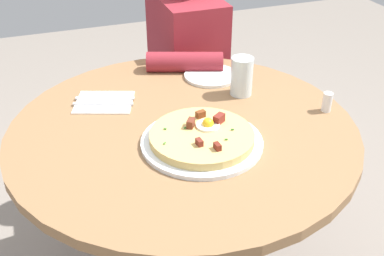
{
  "coord_description": "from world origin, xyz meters",
  "views": [
    {
      "loc": [
        1.07,
        -0.36,
        1.44
      ],
      "look_at": [
        0.05,
        0.01,
        0.77
      ],
      "focal_mm": 44.31,
      "sensor_mm": 36.0,
      "label": 1
    }
  ],
  "objects_px": {
    "person_seated": "(186,95)",
    "salt_shaker": "(327,102)",
    "breakfast_pizza": "(202,136)",
    "bread_plate": "(211,75)",
    "water_glass": "(242,76)",
    "fork": "(103,104)",
    "knife": "(105,98)",
    "pizza_plate": "(202,142)",
    "dining_table": "(183,176)"
  },
  "relations": [
    {
      "from": "person_seated",
      "to": "salt_shaker",
      "type": "distance_m",
      "value": 0.75
    },
    {
      "from": "person_seated",
      "to": "breakfast_pizza",
      "type": "distance_m",
      "value": 0.78
    },
    {
      "from": "bread_plate",
      "to": "water_glass",
      "type": "bearing_deg",
      "value": 16.29
    },
    {
      "from": "fork",
      "to": "water_glass",
      "type": "relative_size",
      "value": 1.49
    },
    {
      "from": "fork",
      "to": "knife",
      "type": "distance_m",
      "value": 0.04
    },
    {
      "from": "pizza_plate",
      "to": "water_glass",
      "type": "bearing_deg",
      "value": 135.93
    },
    {
      "from": "breakfast_pizza",
      "to": "fork",
      "type": "distance_m",
      "value": 0.36
    },
    {
      "from": "pizza_plate",
      "to": "bread_plate",
      "type": "bearing_deg",
      "value": 154.81
    },
    {
      "from": "person_seated",
      "to": "salt_shaker",
      "type": "xyz_separation_m",
      "value": [
        0.67,
        0.2,
        0.27
      ]
    },
    {
      "from": "breakfast_pizza",
      "to": "knife",
      "type": "height_order",
      "value": "breakfast_pizza"
    },
    {
      "from": "water_glass",
      "to": "pizza_plate",
      "type": "bearing_deg",
      "value": -44.07
    },
    {
      "from": "pizza_plate",
      "to": "knife",
      "type": "distance_m",
      "value": 0.38
    },
    {
      "from": "person_seated",
      "to": "fork",
      "type": "distance_m",
      "value": 0.63
    },
    {
      "from": "knife",
      "to": "water_glass",
      "type": "distance_m",
      "value": 0.42
    },
    {
      "from": "dining_table",
      "to": "pizza_plate",
      "type": "distance_m",
      "value": 0.21
    },
    {
      "from": "dining_table",
      "to": "bread_plate",
      "type": "bearing_deg",
      "value": 144.17
    },
    {
      "from": "fork",
      "to": "knife",
      "type": "relative_size",
      "value": 1.0
    },
    {
      "from": "person_seated",
      "to": "knife",
      "type": "bearing_deg",
      "value": -46.09
    },
    {
      "from": "pizza_plate",
      "to": "person_seated",
      "type": "bearing_deg",
      "value": 163.95
    },
    {
      "from": "pizza_plate",
      "to": "bread_plate",
      "type": "distance_m",
      "value": 0.41
    },
    {
      "from": "pizza_plate",
      "to": "knife",
      "type": "height_order",
      "value": "pizza_plate"
    },
    {
      "from": "fork",
      "to": "salt_shaker",
      "type": "xyz_separation_m",
      "value": [
        0.25,
        0.61,
        0.02
      ]
    },
    {
      "from": "breakfast_pizza",
      "to": "salt_shaker",
      "type": "relative_size",
      "value": 4.7
    },
    {
      "from": "person_seated",
      "to": "breakfast_pizza",
      "type": "xyz_separation_m",
      "value": [
        0.71,
        -0.2,
        0.27
      ]
    },
    {
      "from": "water_glass",
      "to": "fork",
      "type": "bearing_deg",
      "value": -99.49
    },
    {
      "from": "bread_plate",
      "to": "dining_table",
      "type": "bearing_deg",
      "value": -35.83
    },
    {
      "from": "knife",
      "to": "water_glass",
      "type": "bearing_deg",
      "value": 5.81
    },
    {
      "from": "breakfast_pizza",
      "to": "person_seated",
      "type": "bearing_deg",
      "value": 164.02
    },
    {
      "from": "bread_plate",
      "to": "water_glass",
      "type": "height_order",
      "value": "water_glass"
    },
    {
      "from": "pizza_plate",
      "to": "bread_plate",
      "type": "xyz_separation_m",
      "value": [
        -0.37,
        0.17,
        -0.0
      ]
    },
    {
      "from": "dining_table",
      "to": "person_seated",
      "type": "height_order",
      "value": "person_seated"
    },
    {
      "from": "salt_shaker",
      "to": "knife",
      "type": "bearing_deg",
      "value": -115.68
    },
    {
      "from": "salt_shaker",
      "to": "fork",
      "type": "bearing_deg",
      "value": -112.57
    },
    {
      "from": "dining_table",
      "to": "knife",
      "type": "distance_m",
      "value": 0.34
    },
    {
      "from": "bread_plate",
      "to": "knife",
      "type": "xyz_separation_m",
      "value": [
        0.04,
        -0.37,
        0.0
      ]
    },
    {
      "from": "dining_table",
      "to": "person_seated",
      "type": "bearing_deg",
      "value": 159.93
    },
    {
      "from": "person_seated",
      "to": "water_glass",
      "type": "height_order",
      "value": "person_seated"
    },
    {
      "from": "breakfast_pizza",
      "to": "bread_plate",
      "type": "distance_m",
      "value": 0.41
    },
    {
      "from": "person_seated",
      "to": "pizza_plate",
      "type": "xyz_separation_m",
      "value": [
        0.71,
        -0.2,
        0.25
      ]
    },
    {
      "from": "fork",
      "to": "knife",
      "type": "height_order",
      "value": "same"
    },
    {
      "from": "bread_plate",
      "to": "knife",
      "type": "relative_size",
      "value": 0.99
    },
    {
      "from": "person_seated",
      "to": "fork",
      "type": "relative_size",
      "value": 6.31
    },
    {
      "from": "dining_table",
      "to": "water_glass",
      "type": "relative_size",
      "value": 8.06
    },
    {
      "from": "breakfast_pizza",
      "to": "fork",
      "type": "height_order",
      "value": "breakfast_pizza"
    },
    {
      "from": "dining_table",
      "to": "fork",
      "type": "xyz_separation_m",
      "value": [
        -0.19,
        -0.19,
        0.19
      ]
    },
    {
      "from": "breakfast_pizza",
      "to": "bread_plate",
      "type": "bearing_deg",
      "value": 154.9
    },
    {
      "from": "person_seated",
      "to": "pizza_plate",
      "type": "bearing_deg",
      "value": -16.05
    },
    {
      "from": "salt_shaker",
      "to": "person_seated",
      "type": "bearing_deg",
      "value": -163.16
    },
    {
      "from": "water_glass",
      "to": "salt_shaker",
      "type": "relative_size",
      "value": 2.07
    },
    {
      "from": "fork",
      "to": "water_glass",
      "type": "bearing_deg",
      "value": 10.64
    }
  ]
}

